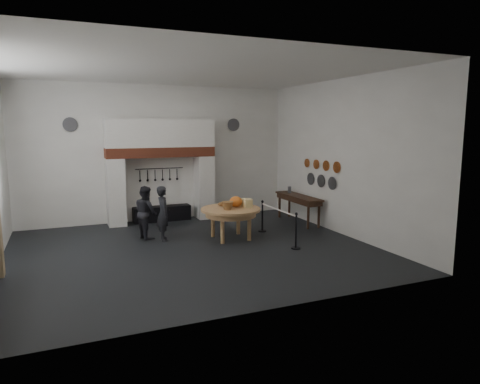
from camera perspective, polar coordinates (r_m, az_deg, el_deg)
name	(u,v)px	position (r m, az deg, el deg)	size (l,w,h in m)	color
floor	(194,250)	(11.15, -6.13, -7.67)	(9.00, 8.00, 0.02)	black
ceiling	(191,69)	(10.79, -6.53, 15.93)	(9.00, 8.00, 0.02)	silver
wall_back	(158,153)	(14.61, -10.83, 5.08)	(9.00, 0.02, 4.50)	white
wall_front	(263,181)	(7.01, 3.04, 1.47)	(9.00, 0.02, 4.50)	white
wall_right	(342,157)	(12.76, 13.49, 4.50)	(0.02, 8.00, 4.50)	white
chimney_pier_left	(116,192)	(14.15, -16.24, -0.01)	(0.55, 0.70, 2.15)	silver
chimney_pier_right	(204,187)	(14.77, -4.81, 0.66)	(0.55, 0.70, 2.15)	silver
hearth_brick_band	(161,152)	(14.26, -10.54, 5.25)	(3.50, 0.72, 0.32)	#9E442B
chimney_hood	(160,133)	(14.24, -10.60, 7.70)	(3.50, 0.70, 0.90)	silver
iron_range	(162,213)	(14.59, -10.37, -2.84)	(1.90, 0.45, 0.50)	black
utensil_rail	(159,168)	(14.57, -10.70, 3.10)	(0.02, 0.02, 1.60)	black
work_table	(231,209)	(11.98, -1.25, -2.34)	(1.67, 1.67, 0.07)	tan
pumpkin	(236,202)	(12.11, -0.55, -1.30)	(0.36, 0.36, 0.31)	#C95D1C
cheese_block_big	(248,203)	(12.09, 1.03, -1.48)	(0.22, 0.22, 0.24)	#ECD58D
cheese_block_small	(243,202)	(12.36, 0.39, -1.35)	(0.18, 0.18, 0.20)	#D9C682
wicker_basket	(228,206)	(11.76, -1.67, -1.82)	(0.32, 0.32, 0.22)	olive
bread_loaf	(223,204)	(12.24, -2.29, -1.62)	(0.31, 0.18, 0.13)	#A4653A
visitor_near	(163,213)	(12.03, -10.19, -2.81)	(0.56, 0.36, 1.52)	black
visitor_far	(146,212)	(12.34, -12.42, -2.65)	(0.73, 0.57, 1.49)	black
side_table	(298,196)	(14.15, 7.80, -0.58)	(0.55, 2.20, 0.06)	#351E13
pewter_jug	(289,190)	(14.64, 6.62, 0.31)	(0.12, 0.12, 0.22)	#545359
copper_pan_a	(337,167)	(12.92, 12.77, 3.24)	(0.34, 0.34, 0.03)	#C6662D
copper_pan_b	(326,166)	(13.37, 11.40, 3.46)	(0.32, 0.32, 0.03)	#C6662D
copper_pan_c	(316,164)	(13.83, 10.12, 3.66)	(0.30, 0.30, 0.03)	#C6662D
copper_pan_d	(307,163)	(14.29, 8.92, 3.85)	(0.28, 0.28, 0.03)	#C6662D
pewter_plate_left	(332,183)	(13.14, 12.19, 1.15)	(0.40, 0.40, 0.03)	#4C4C51
pewter_plate_mid	(321,181)	(13.63, 10.75, 1.46)	(0.40, 0.40, 0.03)	#4C4C51
pewter_plate_right	(311,179)	(14.13, 9.41, 1.75)	(0.40, 0.40, 0.03)	#4C4C51
pewter_plate_back_left	(70,124)	(14.22, -21.71, 8.36)	(0.44, 0.44, 0.03)	#4C4C51
pewter_plate_back_right	(234,125)	(15.33, -0.86, 8.95)	(0.44, 0.44, 0.03)	#4C4C51
barrier_post_near	(296,232)	(11.16, 7.49, -5.28)	(0.05, 0.05, 0.90)	black
barrier_post_far	(262,217)	(12.88, 3.00, -3.33)	(0.05, 0.05, 0.90)	black
barrier_rope	(278,210)	(11.93, 5.10, -2.37)	(0.04, 0.04, 2.00)	white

